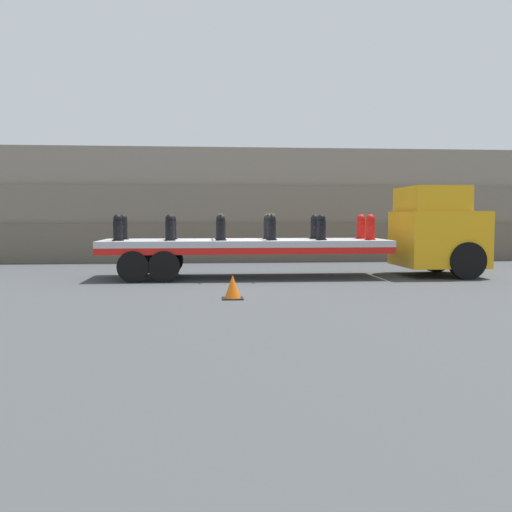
{
  "coord_description": "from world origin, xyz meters",
  "views": [
    {
      "loc": [
        -1.19,
        -17.84,
        1.9
      ],
      "look_at": [
        0.34,
        0.0,
        0.67
      ],
      "focal_mm": 40.0,
      "sensor_mm": 36.0,
      "label": 1
    }
  ],
  "objects_px": {
    "fire_hydrant_black_near_3": "(272,228)",
    "fire_hydrant_red_far_5": "(361,227)",
    "fire_hydrant_black_near_4": "(321,228)",
    "fire_hydrant_black_far_1": "(172,227)",
    "fire_hydrant_black_far_3": "(268,227)",
    "flatbed_trailer": "(228,247)",
    "fire_hydrant_black_far_2": "(220,227)",
    "fire_hydrant_black_near_1": "(170,228)",
    "fire_hydrant_black_far_0": "(123,227)",
    "fire_hydrant_black_far_4": "(315,227)",
    "truck_cab": "(440,231)",
    "traffic_cone": "(233,287)",
    "fire_hydrant_black_near_0": "(118,228)",
    "fire_hydrant_red_near_5": "(370,228)",
    "fire_hydrant_black_near_2": "(221,228)"
  },
  "relations": [
    {
      "from": "fire_hydrant_black_far_0",
      "to": "traffic_cone",
      "type": "bearing_deg",
      "value": -58.41
    },
    {
      "from": "fire_hydrant_black_near_0",
      "to": "fire_hydrant_black_near_4",
      "type": "height_order",
      "value": "same"
    },
    {
      "from": "fire_hydrant_black_far_0",
      "to": "fire_hydrant_black_far_4",
      "type": "relative_size",
      "value": 1.0
    },
    {
      "from": "flatbed_trailer",
      "to": "fire_hydrant_black_far_3",
      "type": "relative_size",
      "value": 11.19
    },
    {
      "from": "fire_hydrant_black_far_0",
      "to": "fire_hydrant_black_far_1",
      "type": "height_order",
      "value": "same"
    },
    {
      "from": "fire_hydrant_black_near_2",
      "to": "fire_hydrant_black_near_1",
      "type": "bearing_deg",
      "value": 180.0
    },
    {
      "from": "fire_hydrant_black_near_3",
      "to": "fire_hydrant_black_far_4",
      "type": "distance_m",
      "value": 1.88
    },
    {
      "from": "fire_hydrant_black_near_1",
      "to": "fire_hydrant_black_near_3",
      "type": "relative_size",
      "value": 1.0
    },
    {
      "from": "fire_hydrant_black_far_0",
      "to": "fire_hydrant_black_far_1",
      "type": "relative_size",
      "value": 1.0
    },
    {
      "from": "fire_hydrant_black_near_2",
      "to": "fire_hydrant_black_near_4",
      "type": "xyz_separation_m",
      "value": [
        3.08,
        0.0,
        0.0
      ]
    },
    {
      "from": "fire_hydrant_black_far_2",
      "to": "fire_hydrant_red_far_5",
      "type": "distance_m",
      "value": 4.62
    },
    {
      "from": "fire_hydrant_black_near_4",
      "to": "fire_hydrant_black_far_0",
      "type": "bearing_deg",
      "value": 170.05
    },
    {
      "from": "truck_cab",
      "to": "fire_hydrant_black_far_0",
      "type": "xyz_separation_m",
      "value": [
        -10.16,
        0.54,
        0.12
      ]
    },
    {
      "from": "fire_hydrant_black_far_4",
      "to": "traffic_cone",
      "type": "xyz_separation_m",
      "value": [
        -2.92,
        -5.27,
        -1.3
      ]
    },
    {
      "from": "fire_hydrant_black_far_0",
      "to": "fire_hydrant_red_near_5",
      "type": "height_order",
      "value": "same"
    },
    {
      "from": "fire_hydrant_black_far_3",
      "to": "fire_hydrant_black_far_4",
      "type": "bearing_deg",
      "value": 0.0
    },
    {
      "from": "fire_hydrant_red_near_5",
      "to": "fire_hydrant_red_far_5",
      "type": "xyz_separation_m",
      "value": [
        0.0,
        1.08,
        0.0
      ]
    },
    {
      "from": "fire_hydrant_black_far_1",
      "to": "fire_hydrant_red_far_5",
      "type": "height_order",
      "value": "same"
    },
    {
      "from": "fire_hydrant_black_far_1",
      "to": "fire_hydrant_black_near_2",
      "type": "height_order",
      "value": "same"
    },
    {
      "from": "fire_hydrant_black_near_1",
      "to": "fire_hydrant_black_near_2",
      "type": "xyz_separation_m",
      "value": [
        1.54,
        0.0,
        0.0
      ]
    },
    {
      "from": "fire_hydrant_black_far_2",
      "to": "traffic_cone",
      "type": "distance_m",
      "value": 5.43
    },
    {
      "from": "fire_hydrant_black_near_0",
      "to": "traffic_cone",
      "type": "distance_m",
      "value": 5.45
    },
    {
      "from": "truck_cab",
      "to": "fire_hydrant_red_near_5",
      "type": "bearing_deg",
      "value": -167.56
    },
    {
      "from": "fire_hydrant_black_near_4",
      "to": "fire_hydrant_black_far_1",
      "type": "bearing_deg",
      "value": 166.84
    },
    {
      "from": "fire_hydrant_black_far_0",
      "to": "fire_hydrant_black_far_1",
      "type": "distance_m",
      "value": 1.54
    },
    {
      "from": "fire_hydrant_black_near_0",
      "to": "fire_hydrant_black_far_1",
      "type": "bearing_deg",
      "value": 35.06
    },
    {
      "from": "flatbed_trailer",
      "to": "fire_hydrant_black_near_2",
      "type": "bearing_deg",
      "value": -114.02
    },
    {
      "from": "fire_hydrant_black_near_1",
      "to": "traffic_cone",
      "type": "bearing_deg",
      "value": -67.92
    },
    {
      "from": "fire_hydrant_black_near_3",
      "to": "fire_hydrant_red_far_5",
      "type": "height_order",
      "value": "same"
    },
    {
      "from": "truck_cab",
      "to": "fire_hydrant_black_near_3",
      "type": "relative_size",
      "value": 3.6
    },
    {
      "from": "fire_hydrant_black_far_1",
      "to": "fire_hydrant_black_far_3",
      "type": "xyz_separation_m",
      "value": [
        3.08,
        0.0,
        0.0
      ]
    },
    {
      "from": "fire_hydrant_black_far_2",
      "to": "fire_hydrant_red_near_5",
      "type": "bearing_deg",
      "value": -13.16
    },
    {
      "from": "flatbed_trailer",
      "to": "fire_hydrant_black_far_2",
      "type": "bearing_deg",
      "value": 114.02
    },
    {
      "from": "fire_hydrant_black_near_4",
      "to": "fire_hydrant_black_near_2",
      "type": "bearing_deg",
      "value": 180.0
    },
    {
      "from": "fire_hydrant_black_far_2",
      "to": "fire_hydrant_black_far_3",
      "type": "distance_m",
      "value": 1.54
    },
    {
      "from": "fire_hydrant_black_near_1",
      "to": "fire_hydrant_black_far_2",
      "type": "height_order",
      "value": "same"
    },
    {
      "from": "truck_cab",
      "to": "fire_hydrant_black_far_4",
      "type": "relative_size",
      "value": 3.6
    },
    {
      "from": "fire_hydrant_black_far_1",
      "to": "fire_hydrant_red_far_5",
      "type": "distance_m",
      "value": 6.16
    },
    {
      "from": "fire_hydrant_black_near_3",
      "to": "fire_hydrant_black_near_4",
      "type": "distance_m",
      "value": 1.54
    },
    {
      "from": "fire_hydrant_black_near_4",
      "to": "fire_hydrant_red_near_5",
      "type": "relative_size",
      "value": 1.0
    },
    {
      "from": "fire_hydrant_black_far_2",
      "to": "fire_hydrant_red_far_5",
      "type": "height_order",
      "value": "same"
    },
    {
      "from": "fire_hydrant_black_far_3",
      "to": "fire_hydrant_black_near_4",
      "type": "bearing_deg",
      "value": -35.06
    },
    {
      "from": "flatbed_trailer",
      "to": "fire_hydrant_black_near_3",
      "type": "bearing_deg",
      "value": -22.58
    },
    {
      "from": "fire_hydrant_black_near_4",
      "to": "fire_hydrant_black_near_0",
      "type": "bearing_deg",
      "value": 180.0
    },
    {
      "from": "fire_hydrant_black_far_0",
      "to": "traffic_cone",
      "type": "distance_m",
      "value": 6.32
    },
    {
      "from": "fire_hydrant_black_far_3",
      "to": "fire_hydrant_black_near_4",
      "type": "relative_size",
      "value": 1.0
    },
    {
      "from": "fire_hydrant_black_near_1",
      "to": "fire_hydrant_black_far_4",
      "type": "bearing_deg",
      "value": 13.16
    },
    {
      "from": "fire_hydrant_black_far_1",
      "to": "fire_hydrant_red_far_5",
      "type": "relative_size",
      "value": 1.0
    },
    {
      "from": "fire_hydrant_red_near_5",
      "to": "fire_hydrant_red_far_5",
      "type": "height_order",
      "value": "same"
    },
    {
      "from": "flatbed_trailer",
      "to": "fire_hydrant_black_far_3",
      "type": "xyz_separation_m",
      "value": [
        1.3,
        0.54,
        0.61
      ]
    }
  ]
}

